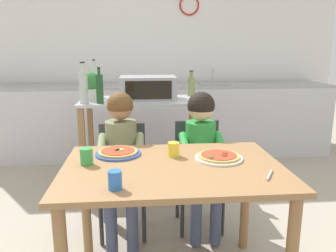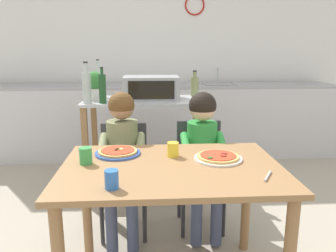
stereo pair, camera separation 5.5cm
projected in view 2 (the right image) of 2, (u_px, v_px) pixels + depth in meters
name	position (u px, v px, depth m)	size (l,w,h in m)	color
ground_plane	(162.00, 200.00, 3.11)	(11.47, 11.47, 0.00)	#A89E8C
back_wall_tiled	(156.00, 49.00, 4.53)	(5.04, 0.14, 2.70)	white
kitchen_counter	(157.00, 120.00, 4.33)	(4.54, 0.60, 1.12)	silver
kitchen_island_cart	(145.00, 131.00, 3.16)	(1.11, 0.60, 0.91)	#B7BABF
toaster_oven	(151.00, 88.00, 3.07)	(0.50, 0.35, 0.21)	#999BA0
bottle_brown_beer	(103.00, 88.00, 2.84)	(0.06, 0.06, 0.31)	#1E4723
bottle_dark_olive_oil	(99.00, 81.00, 3.22)	(0.06, 0.06, 0.36)	#ADB7B2
bottle_clear_vinegar	(87.00, 87.00, 2.82)	(0.07, 0.07, 0.35)	#ADB7B2
bottle_slim_sauce	(195.00, 86.00, 3.26)	(0.08, 0.08, 0.25)	olive
potted_herb_plant	(94.00, 85.00, 3.04)	(0.17, 0.17, 0.25)	beige
dining_table	(171.00, 185.00, 1.85)	(1.19, 0.82, 0.75)	olive
dining_chair_left	(124.00, 170.00, 2.51)	(0.36, 0.36, 0.81)	#333338
dining_chair_right	(200.00, 166.00, 2.59)	(0.36, 0.36, 0.81)	#333338
child_in_olive_shirt	(122.00, 150.00, 2.35)	(0.32, 0.42, 1.06)	#424C6B
child_in_green_shirt	(203.00, 145.00, 2.43)	(0.32, 0.42, 1.05)	#424C6B
pizza_plate_blue_rimmed	(118.00, 152.00, 2.01)	(0.27, 0.27, 0.03)	#3356B7
pizza_plate_white	(218.00, 157.00, 1.92)	(0.27, 0.27, 0.03)	white
drinking_cup_yellow	(173.00, 149.00, 1.96)	(0.07, 0.07, 0.08)	yellow
drinking_cup_green	(86.00, 156.00, 1.84)	(0.07, 0.07, 0.09)	green
drinking_cup_blue	(112.00, 179.00, 1.51)	(0.06, 0.06, 0.09)	blue
serving_spoon	(268.00, 176.00, 1.66)	(0.01, 0.01, 0.14)	#B7BABF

